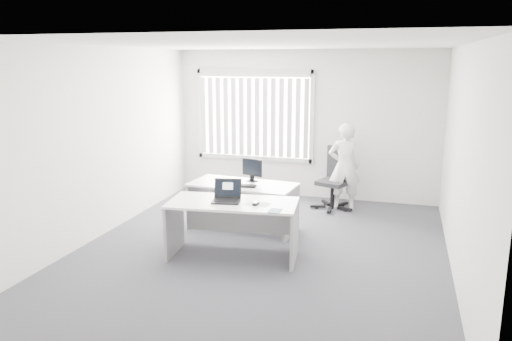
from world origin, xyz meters
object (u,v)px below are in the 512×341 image
(desk_near, at_px, (233,217))
(office_chair, at_px, (334,190))
(laptop, at_px, (226,192))
(monitor, at_px, (252,170))
(person, at_px, (345,167))
(desk_far, at_px, (243,197))

(desk_near, distance_m, office_chair, 2.84)
(office_chair, bearing_deg, laptop, -91.55)
(desk_near, bearing_deg, monitor, 89.12)
(monitor, bearing_deg, person, 65.10)
(desk_near, xyz_separation_m, person, (1.15, 2.66, 0.22))
(desk_far, relative_size, office_chair, 1.53)
(desk_near, relative_size, office_chair, 1.61)
(desk_far, distance_m, monitor, 0.44)
(desk_far, bearing_deg, laptop, -77.23)
(person, bearing_deg, desk_near, 53.39)
(laptop, bearing_deg, monitor, 81.75)
(office_chair, bearing_deg, person, 19.10)
(office_chair, distance_m, laptop, 2.96)
(desk_near, height_order, monitor, monitor)
(person, height_order, monitor, person)
(laptop, bearing_deg, desk_far, 86.80)
(person, xyz_separation_m, monitor, (-1.28, -1.37, 0.15))
(desk_near, xyz_separation_m, laptop, (-0.08, -0.05, 0.36))
(desk_far, bearing_deg, office_chair, 57.97)
(person, bearing_deg, monitor, 33.87)
(office_chair, height_order, person, person)
(desk_far, distance_m, laptop, 1.22)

